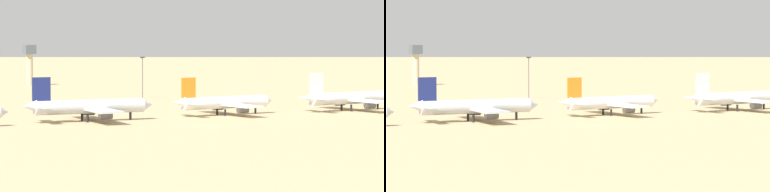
% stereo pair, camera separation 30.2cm
% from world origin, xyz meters
% --- Properties ---
extents(ground, '(4000.00, 4000.00, 0.00)m').
position_xyz_m(ground, '(0.00, 0.00, 0.00)').
color(ground, tan).
extents(ridge_center, '(325.10, 306.24, 76.79)m').
position_xyz_m(ridge_center, '(411.96, 1192.62, 38.40)').
color(ridge_center, slate).
rests_on(ridge_center, ground).
extents(parked_jet_navy_3, '(40.49, 34.17, 13.37)m').
position_xyz_m(parked_jet_navy_3, '(-23.26, 29.81, 4.38)').
color(parked_jet_navy_3, silver).
rests_on(parked_jet_navy_3, ground).
extents(parked_jet_orange_4, '(37.08, 31.13, 12.26)m').
position_xyz_m(parked_jet_orange_4, '(23.25, 29.80, 4.02)').
color(parked_jet_orange_4, white).
rests_on(parked_jet_orange_4, ground).
extents(parked_jet_white_5, '(39.08, 32.87, 12.91)m').
position_xyz_m(parked_jet_white_5, '(69.17, 25.56, 4.23)').
color(parked_jet_white_5, silver).
rests_on(parked_jet_white_5, ground).
extents(control_tower, '(5.20, 5.20, 19.37)m').
position_xyz_m(control_tower, '(30.74, 222.93, 11.69)').
color(control_tower, '#C6B793').
rests_on(control_tower, ground).
extents(light_pole_west, '(1.80, 0.50, 16.25)m').
position_xyz_m(light_pole_west, '(36.95, 115.09, 9.34)').
color(light_pole_west, '#59595E').
rests_on(light_pole_west, ground).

